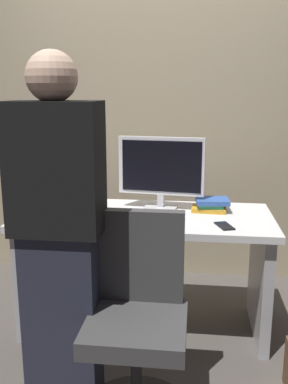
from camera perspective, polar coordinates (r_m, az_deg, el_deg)
The scene contains 12 objects.
ground_plane at distance 2.94m, azimuth 0.12°, elevation -16.88°, with size 9.00×9.00×0.00m, color #4C4742.
wall_back at distance 3.44m, azimuth 1.96°, elevation 13.66°, with size 6.40×0.10×3.00m, color tan.
desk at distance 2.72m, azimuth 0.13°, elevation -7.42°, with size 1.53×0.69×0.74m.
office_chair at distance 2.06m, azimuth -0.80°, elevation -17.29°, with size 0.52×0.52×0.94m.
person_at_desk at distance 2.01m, azimuth -11.08°, elevation -5.41°, with size 0.40×0.24×1.64m.
monitor at distance 2.70m, azimuth 2.26°, elevation 3.02°, with size 0.54×0.16×0.46m.
keyboard at distance 2.54m, azimuth -2.81°, elevation -3.39°, with size 0.43×0.13×0.02m, color white.
mouse at distance 2.50m, azimuth 4.57°, elevation -3.52°, with size 0.06×0.10×0.03m, color white.
cup_near_keyboard at distance 2.64m, azimuth -9.48°, elevation -2.09°, with size 0.08×0.08×0.09m, color #D84C3F.
cup_by_monitor at distance 2.85m, azimuth -7.95°, elevation -0.99°, with size 0.07×0.07×0.08m, color white.
book_stack at distance 2.73m, azimuth 8.73°, elevation -1.67°, with size 0.24×0.17×0.08m.
cell_phone at distance 2.45m, azimuth 10.50°, elevation -4.39°, with size 0.07×0.14×0.01m, color black.
Camera 1 is at (0.30, -2.52, 1.47)m, focal length 40.69 mm.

